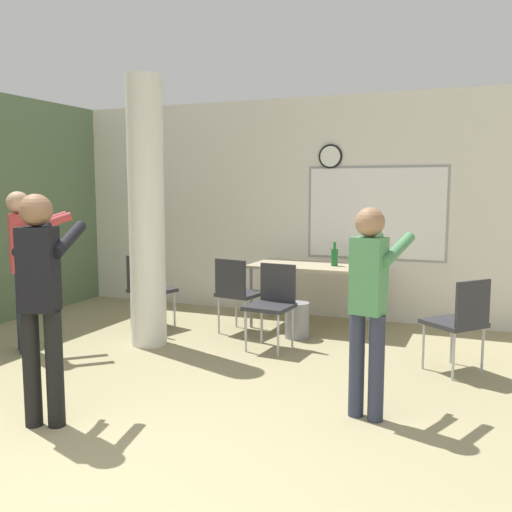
# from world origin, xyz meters

# --- Properties ---
(wall_back) EXTENTS (8.00, 0.15, 2.80)m
(wall_back) POSITION_xyz_m (0.01, 5.06, 1.40)
(wall_back) COLOR silver
(wall_back) RESTS_ON ground_plane
(support_pillar) EXTENTS (0.37, 0.37, 2.80)m
(support_pillar) POSITION_xyz_m (-1.24, 3.00, 1.40)
(support_pillar) COLOR silver
(support_pillar) RESTS_ON ground_plane
(folding_table) EXTENTS (1.54, 0.76, 0.75)m
(folding_table) POSITION_xyz_m (0.19, 4.42, 0.70)
(folding_table) COLOR tan
(folding_table) RESTS_ON ground_plane
(bottle_on_table) EXTENTS (0.08, 0.08, 0.28)m
(bottle_on_table) POSITION_xyz_m (0.40, 4.43, 0.86)
(bottle_on_table) COLOR #1E6B2D
(bottle_on_table) RESTS_ON folding_table
(waste_bin) EXTENTS (0.27, 0.27, 0.40)m
(waste_bin) POSITION_xyz_m (0.13, 3.86, 0.20)
(waste_bin) COLOR gray
(waste_bin) RESTS_ON ground_plane
(chair_table_front) EXTENTS (0.47, 0.47, 0.87)m
(chair_table_front) POSITION_xyz_m (0.02, 3.37, 0.51)
(chair_table_front) COLOR #2D2D33
(chair_table_front) RESTS_ON ground_plane
(chair_table_left) EXTENTS (0.51, 0.51, 0.87)m
(chair_table_left) POSITION_xyz_m (-0.56, 3.77, 0.51)
(chair_table_left) COLOR #2D2D33
(chair_table_left) RESTS_ON ground_plane
(chair_near_pillar) EXTENTS (0.55, 0.55, 0.87)m
(chair_near_pillar) POSITION_xyz_m (-1.62, 3.57, 0.51)
(chair_near_pillar) COLOR #2D2D33
(chair_near_pillar) RESTS_ON ground_plane
(chair_mid_room) EXTENTS (0.62, 0.62, 0.87)m
(chair_mid_room) POSITION_xyz_m (1.86, 3.23, 0.51)
(chair_mid_room) COLOR #2D2D33
(chair_mid_room) RESTS_ON ground_plane
(person_watching_back) EXTENTS (0.60, 0.64, 1.63)m
(person_watching_back) POSITION_xyz_m (-2.25, 2.31, 0.96)
(person_watching_back) COLOR #2D3347
(person_watching_back) RESTS_ON ground_plane
(person_playing_side) EXTENTS (0.43, 0.63, 1.53)m
(person_playing_side) POSITION_xyz_m (1.30, 1.95, 0.90)
(person_playing_side) COLOR #2D3347
(person_playing_side) RESTS_ON ground_plane
(person_playing_front) EXTENTS (0.50, 0.65, 1.63)m
(person_playing_front) POSITION_xyz_m (-0.78, 0.96, 0.96)
(person_playing_front) COLOR black
(person_playing_front) RESTS_ON ground_plane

